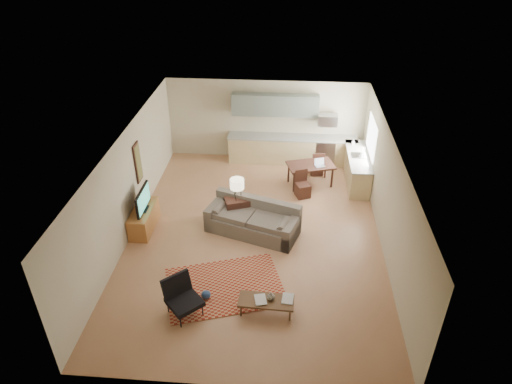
# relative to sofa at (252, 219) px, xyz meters

# --- Properties ---
(room) EXTENTS (9.00, 9.00, 9.00)m
(room) POSITION_rel_sofa_xyz_m (0.08, -0.12, 0.92)
(room) COLOR #A26E4B
(room) RESTS_ON ground
(kitchen_counter_back) EXTENTS (4.26, 0.64, 0.92)m
(kitchen_counter_back) POSITION_rel_sofa_xyz_m (0.98, 4.06, 0.03)
(kitchen_counter_back) COLOR tan
(kitchen_counter_back) RESTS_ON ground
(kitchen_counter_right) EXTENTS (0.64, 2.26, 0.92)m
(kitchen_counter_right) POSITION_rel_sofa_xyz_m (3.01, 2.88, 0.03)
(kitchen_counter_right) COLOR tan
(kitchen_counter_right) RESTS_ON ground
(kitchen_range) EXTENTS (0.62, 0.62, 0.90)m
(kitchen_range) POSITION_rel_sofa_xyz_m (2.08, 4.06, 0.02)
(kitchen_range) COLOR #A5A8AD
(kitchen_range) RESTS_ON ground
(kitchen_microwave) EXTENTS (0.62, 0.40, 0.35)m
(kitchen_microwave) POSITION_rel_sofa_xyz_m (2.08, 4.08, 1.12)
(kitchen_microwave) COLOR #A5A8AD
(kitchen_microwave) RESTS_ON room
(upper_cabinets) EXTENTS (2.80, 0.34, 0.70)m
(upper_cabinets) POSITION_rel_sofa_xyz_m (0.38, 4.21, 1.52)
(upper_cabinets) COLOR slate
(upper_cabinets) RESTS_ON room
(window_right) EXTENTS (0.02, 1.40, 1.05)m
(window_right) POSITION_rel_sofa_xyz_m (3.31, 2.88, 1.12)
(window_right) COLOR white
(window_right) RESTS_ON room
(wall_art_left) EXTENTS (0.06, 0.42, 1.10)m
(wall_art_left) POSITION_rel_sofa_xyz_m (-3.13, 0.78, 1.12)
(wall_art_left) COLOR olive
(wall_art_left) RESTS_ON room
(triptych) EXTENTS (1.70, 0.04, 0.50)m
(triptych) POSITION_rel_sofa_xyz_m (-0.02, 4.35, 1.32)
(triptych) COLOR beige
(triptych) RESTS_ON room
(rug) EXTENTS (2.99, 2.48, 0.02)m
(rug) POSITION_rel_sofa_xyz_m (-0.46, -2.10, -0.42)
(rug) COLOR maroon
(rug) RESTS_ON floor
(sofa) EXTENTS (2.71, 1.82, 0.87)m
(sofa) POSITION_rel_sofa_xyz_m (0.00, 0.00, 0.00)
(sofa) COLOR #5E554A
(sofa) RESTS_ON floor
(coffee_table) EXTENTS (1.20, 0.52, 0.35)m
(coffee_table) POSITION_rel_sofa_xyz_m (0.53, -2.79, -0.26)
(coffee_table) COLOR #492F19
(coffee_table) RESTS_ON floor
(book_a) EXTENTS (0.37, 0.42, 0.03)m
(book_a) POSITION_rel_sofa_xyz_m (0.29, -2.83, -0.07)
(book_a) COLOR maroon
(book_a) RESTS_ON coffee_table
(book_b) EXTENTS (0.31, 0.37, 0.02)m
(book_b) POSITION_rel_sofa_xyz_m (0.86, -2.71, -0.07)
(book_b) COLOR navy
(book_b) RESTS_ON coffee_table
(vase) EXTENTS (0.16, 0.16, 0.17)m
(vase) POSITION_rel_sofa_xyz_m (0.62, -2.75, 0.00)
(vase) COLOR black
(vase) RESTS_ON coffee_table
(armchair) EXTENTS (1.05, 1.05, 0.85)m
(armchair) POSITION_rel_sofa_xyz_m (-1.18, -2.97, -0.01)
(armchair) COLOR black
(armchair) RESTS_ON floor
(tv_credenza) EXTENTS (0.51, 1.31, 0.61)m
(tv_credenza) POSITION_rel_sofa_xyz_m (-2.90, -0.04, -0.13)
(tv_credenza) COLOR #965B2B
(tv_credenza) RESTS_ON floor
(tv) EXTENTS (0.10, 1.01, 0.61)m
(tv) POSITION_rel_sofa_xyz_m (-2.85, -0.04, 0.48)
(tv) COLOR black
(tv) RESTS_ON tv_credenza
(console_table) EXTENTS (0.77, 0.64, 0.77)m
(console_table) POSITION_rel_sofa_xyz_m (-0.44, 0.41, -0.05)
(console_table) COLOR #321A13
(console_table) RESTS_ON floor
(table_lamp) EXTENTS (0.50, 0.50, 0.62)m
(table_lamp) POSITION_rel_sofa_xyz_m (-0.44, 0.41, 0.64)
(table_lamp) COLOR beige
(table_lamp) RESTS_ON console_table
(dining_table) EXTENTS (1.56, 1.17, 0.71)m
(dining_table) POSITION_rel_sofa_xyz_m (1.56, 2.60, -0.08)
(dining_table) COLOR #321A13
(dining_table) RESTS_ON floor
(dining_chair_near) EXTENTS (0.52, 0.53, 0.82)m
(dining_chair_near) POSITION_rel_sofa_xyz_m (1.34, 1.90, -0.02)
(dining_chair_near) COLOR #321A13
(dining_chair_near) RESTS_ON floor
(dining_chair_far) EXTENTS (0.46, 0.47, 0.82)m
(dining_chair_far) POSITION_rel_sofa_xyz_m (1.79, 3.29, -0.03)
(dining_chair_far) COLOR #321A13
(dining_chair_far) RESTS_ON floor
(laptop) EXTENTS (0.35, 0.30, 0.22)m
(laptop) POSITION_rel_sofa_xyz_m (1.84, 2.50, 0.38)
(laptop) COLOR #A5A8AD
(laptop) RESTS_ON dining_table
(soap_bottle) EXTENTS (0.10, 0.10, 0.19)m
(soap_bottle) POSITION_rel_sofa_xyz_m (2.91, 3.62, 0.58)
(soap_bottle) COLOR beige
(soap_bottle) RESTS_ON kitchen_counter_right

